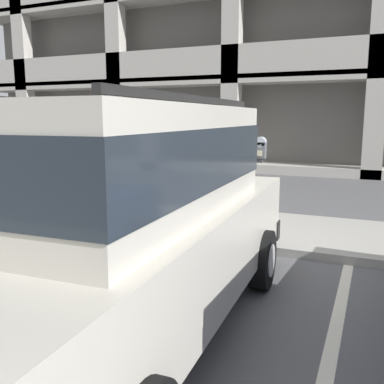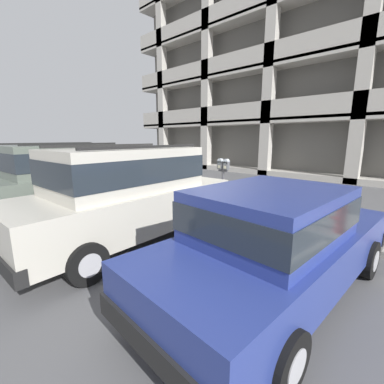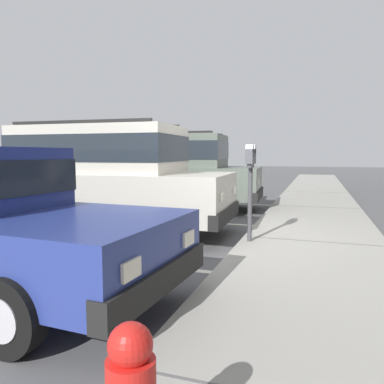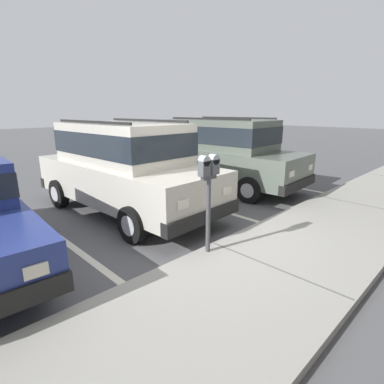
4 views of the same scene
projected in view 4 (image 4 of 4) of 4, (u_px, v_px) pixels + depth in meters
ground_plane at (204, 248)px, 5.12m from camera, size 80.00×80.00×0.10m
sidewalk at (271, 270)px, 4.19m from camera, size 40.00×2.20×0.12m
parking_stall_lines at (75, 249)px, 4.97m from camera, size 13.08×4.80×0.01m
silver_suv at (124, 164)px, 6.57m from camera, size 2.16×4.85×2.03m
red_sedan at (223, 151)px, 8.79m from camera, size 2.24×4.90×2.03m
parking_meter_near at (209, 181)px, 4.35m from camera, size 0.35×0.12×1.50m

